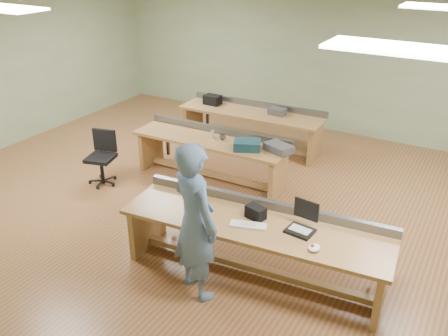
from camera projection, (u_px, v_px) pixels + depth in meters
The scene contains 21 objects.
floor at pixel (227, 205), 7.46m from camera, with size 10.00×10.00×0.00m, color brown.
ceiling at pixel (227, 5), 6.15m from camera, with size 10.00×10.00×0.00m, color silver.
wall_back at pixel (323, 60), 9.91m from camera, with size 10.00×0.04×3.00m, color #92AA81.
wall_left at pixel (2, 71), 9.09m from camera, with size 0.04×8.00×3.00m, color #92AA81.
fluor_panels at pixel (227, 8), 6.17m from camera, with size 6.20×3.50×0.03m.
workbench_front at pixel (255, 234), 5.71m from camera, with size 3.32×1.19×0.86m.
workbench_mid at pixel (211, 149), 8.07m from camera, with size 2.74×0.81×0.86m.
workbench_back at pixel (252, 121), 9.32m from camera, with size 2.88×0.89×0.86m.
person at pixel (195, 222), 5.25m from camera, with size 0.69×0.46×1.91m, color slate.
laptop_base at pixel (300, 231), 5.42m from camera, with size 0.31×0.25×0.03m, color black.
laptop_screen at pixel (306, 210), 5.41m from camera, with size 0.31×0.01×0.24m, color black.
keyboard at pixel (248, 225), 5.54m from camera, with size 0.43×0.14×0.02m, color silver.
trackball_mouse at pixel (314, 248), 5.10m from camera, with size 0.13×0.15×0.06m, color white.
camera_bag at pixel (256, 212), 5.67m from camera, with size 0.23×0.15×0.16m, color black.
task_chair at pixel (103, 164), 8.03m from camera, with size 0.61×0.61×0.91m.
parts_bin_teal at pixel (247, 145), 7.54m from camera, with size 0.42×0.31×0.15m, color #143541.
parts_bin_grey at pixel (279, 148), 7.47m from camera, with size 0.44×0.28×0.12m, color #3C3C3E.
mug at pixel (223, 137), 7.92m from camera, with size 0.11×0.11×0.09m, color #3C3C3E.
drinks_can at pixel (213, 134), 8.00m from camera, with size 0.07×0.07×0.12m, color white.
storage_box_back at pixel (212, 100), 9.59m from camera, with size 0.33×0.24×0.19m, color black.
tray_back at pixel (277, 111), 9.05m from camera, with size 0.31×0.23×0.12m, color #3C3C3E.
Camera 1 is at (3.24, -5.59, 3.77)m, focal length 38.00 mm.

